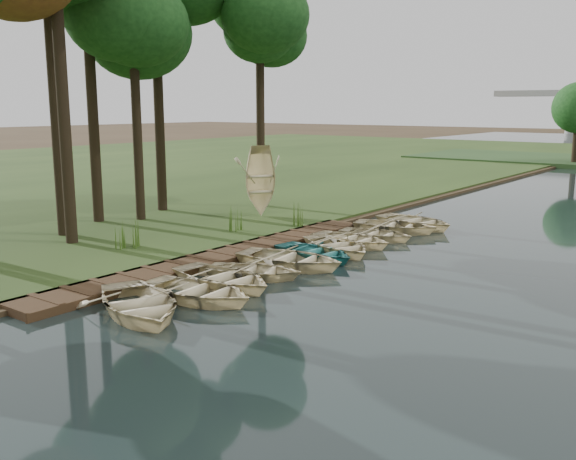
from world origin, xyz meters
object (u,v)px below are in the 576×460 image
Objects in this scene: boardwalk at (223,257)px; rowboat_1 at (198,288)px; rowboat_0 at (139,300)px; rowboat_2 at (222,275)px; stored_rowboat at (260,209)px.

boardwalk is 4.92m from rowboat_1.
rowboat_0 reaches higher than rowboat_2.
rowboat_1 is at bearing -123.30° from stored_rowboat.
rowboat_1 is 1.47m from rowboat_2.
rowboat_0 is 1.88m from rowboat_1.
rowboat_0 is 1.06× the size of rowboat_2.
boardwalk is at bearing 47.45° from rowboat_2.
rowboat_1 is at bearing -160.37° from rowboat_2.
stored_rowboat is at bearing 38.59° from rowboat_2.
boardwalk is 4.09× the size of rowboat_0.
rowboat_1 is 1.07× the size of stored_rowboat.
boardwalk is 4.47× the size of rowboat_1.
boardwalk is at bearing 30.64° from rowboat_1.
rowboat_1 is 12.84m from stored_rowboat.
rowboat_1 is (2.82, -4.02, 0.27)m from boardwalk.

